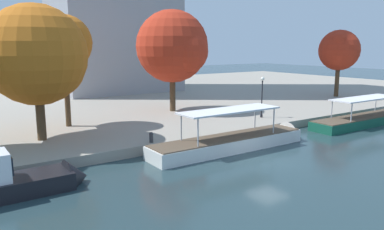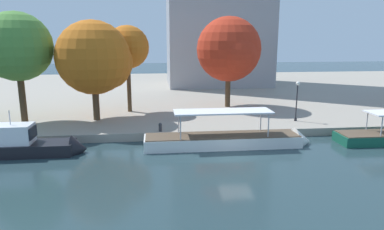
{
  "view_description": "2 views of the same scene",
  "coord_description": "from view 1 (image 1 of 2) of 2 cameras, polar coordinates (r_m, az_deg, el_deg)",
  "views": [
    {
      "loc": [
        -18.48,
        -17.75,
        7.88
      ],
      "look_at": [
        -1.97,
        6.51,
        2.48
      ],
      "focal_mm": 35.12,
      "sensor_mm": 36.0,
      "label": 1
    },
    {
      "loc": [
        -6.05,
        -24.43,
        9.12
      ],
      "look_at": [
        -2.89,
        4.77,
        2.63
      ],
      "focal_mm": 32.42,
      "sensor_mm": 36.0,
      "label": 2
    }
  ],
  "objects": [
    {
      "name": "ground_plane",
      "position": [
        26.81,
        11.47,
        -6.89
      ],
      "size": [
        220.0,
        220.0,
        0.0
      ],
      "primitive_type": "plane",
      "color": "#23383D"
    },
    {
      "name": "dock_promenade",
      "position": [
        55.03,
        -14.3,
        2.26
      ],
      "size": [
        120.0,
        55.0,
        0.76
      ],
      "primitive_type": "cube",
      "color": "gray",
      "rests_on": "ground_plane"
    },
    {
      "name": "tour_boat_1",
      "position": [
        29.68,
        6.96,
        -4.27
      ],
      "size": [
        14.58,
        2.67,
        4.1
      ],
      "rotation": [
        0.0,
        0.0,
        -0.0
      ],
      "color": "silver",
      "rests_on": "ground_plane"
    },
    {
      "name": "tour_boat_2",
      "position": [
        42.73,
        25.28,
        -0.75
      ],
      "size": [
        15.0,
        2.83,
        3.77
      ],
      "rotation": [
        0.0,
        0.0,
        -0.01
      ],
      "color": "#14513D",
      "rests_on": "ground_plane"
    },
    {
      "name": "mooring_bollard_0",
      "position": [
        28.3,
        -6.22,
        -3.31
      ],
      "size": [
        0.32,
        0.32,
        0.81
      ],
      "color": "#2D2D33",
      "rests_on": "dock_promenade"
    },
    {
      "name": "lamp_post",
      "position": [
        38.38,
        10.6,
        3.38
      ],
      "size": [
        0.4,
        0.4,
        4.11
      ],
      "color": "black",
      "rests_on": "dock_promenade"
    },
    {
      "name": "tree_0",
      "position": [
        57.25,
        21.41,
        9.19
      ],
      "size": [
        5.67,
        5.67,
        9.4
      ],
      "color": "#4C3823",
      "rests_on": "dock_promenade"
    },
    {
      "name": "tree_1",
      "position": [
        35.14,
        -19.39,
        10.32
      ],
      "size": [
        5.18,
        4.95,
        9.87
      ],
      "color": "#4C3823",
      "rests_on": "dock_promenade"
    },
    {
      "name": "tree_3",
      "position": [
        30.85,
        -21.83,
        8.03
      ],
      "size": [
        7.67,
        7.55,
        10.25
      ],
      "color": "#4C3823",
      "rests_on": "dock_promenade"
    },
    {
      "name": "tree_4",
      "position": [
        41.0,
        -2.64,
        10.09
      ],
      "size": [
        7.84,
        8.21,
        11.03
      ],
      "color": "#4C3823",
      "rests_on": "dock_promenade"
    }
  ]
}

